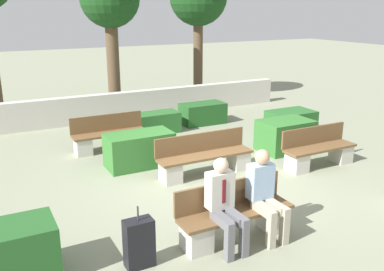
{
  "coord_description": "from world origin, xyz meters",
  "views": [
    {
      "loc": [
        -3.95,
        -6.65,
        3.33
      ],
      "look_at": [
        -0.22,
        0.5,
        0.9
      ],
      "focal_mm": 40.0,
      "sensor_mm": 36.0,
      "label": 1
    }
  ],
  "objects_px": {
    "bench_left_side": "(205,159)",
    "person_seated_man": "(224,200)",
    "person_seated_woman": "(265,190)",
    "tree_center_left": "(110,2)",
    "bench_back": "(110,137)",
    "bench_front": "(235,218)",
    "bench_right_side": "(319,152)",
    "suitcase": "(139,243)"
  },
  "relations": [
    {
      "from": "bench_right_side",
      "to": "tree_center_left",
      "type": "height_order",
      "value": "tree_center_left"
    },
    {
      "from": "bench_front",
      "to": "bench_back",
      "type": "height_order",
      "value": "same"
    },
    {
      "from": "bench_front",
      "to": "bench_left_side",
      "type": "distance_m",
      "value": 2.57
    },
    {
      "from": "bench_front",
      "to": "bench_right_side",
      "type": "bearing_deg",
      "value": 27.71
    },
    {
      "from": "bench_back",
      "to": "bench_left_side",
      "type": "bearing_deg",
      "value": -74.48
    },
    {
      "from": "bench_back",
      "to": "tree_center_left",
      "type": "xyz_separation_m",
      "value": [
        1.37,
        3.83,
        3.15
      ]
    },
    {
      "from": "tree_center_left",
      "to": "suitcase",
      "type": "bearing_deg",
      "value": -105.8
    },
    {
      "from": "bench_right_side",
      "to": "person_seated_woman",
      "type": "distance_m",
      "value": 3.43
    },
    {
      "from": "bench_right_side",
      "to": "suitcase",
      "type": "height_order",
      "value": "suitcase"
    },
    {
      "from": "bench_left_side",
      "to": "person_seated_man",
      "type": "bearing_deg",
      "value": -101.94
    },
    {
      "from": "tree_center_left",
      "to": "person_seated_woman",
      "type": "bearing_deg",
      "value": -93.37
    },
    {
      "from": "tree_center_left",
      "to": "person_seated_man",
      "type": "bearing_deg",
      "value": -97.9
    },
    {
      "from": "bench_front",
      "to": "person_seated_woman",
      "type": "relative_size",
      "value": 1.35
    },
    {
      "from": "bench_right_side",
      "to": "person_seated_man",
      "type": "bearing_deg",
      "value": -163.81
    },
    {
      "from": "bench_left_side",
      "to": "bench_right_side",
      "type": "bearing_deg",
      "value": -4.43
    },
    {
      "from": "person_seated_man",
      "to": "tree_center_left",
      "type": "xyz_separation_m",
      "value": [
        1.23,
        8.83,
        2.74
      ]
    },
    {
      "from": "person_seated_man",
      "to": "person_seated_woman",
      "type": "height_order",
      "value": "person_seated_woman"
    },
    {
      "from": "person_seated_man",
      "to": "bench_back",
      "type": "bearing_deg",
      "value": 91.6
    },
    {
      "from": "bench_left_side",
      "to": "suitcase",
      "type": "bearing_deg",
      "value": -122.18
    },
    {
      "from": "bench_back",
      "to": "person_seated_woman",
      "type": "distance_m",
      "value": 5.09
    },
    {
      "from": "bench_left_side",
      "to": "bench_back",
      "type": "distance_m",
      "value": 2.75
    },
    {
      "from": "person_seated_man",
      "to": "suitcase",
      "type": "xyz_separation_m",
      "value": [
        -1.24,
        0.11,
        -0.39
      ]
    },
    {
      "from": "bench_front",
      "to": "bench_left_side",
      "type": "bearing_deg",
      "value": 70.89
    },
    {
      "from": "bench_back",
      "to": "person_seated_man",
      "type": "relative_size",
      "value": 1.34
    },
    {
      "from": "bench_front",
      "to": "bench_left_side",
      "type": "xyz_separation_m",
      "value": [
        0.84,
        2.43,
        0.01
      ]
    },
    {
      "from": "bench_left_side",
      "to": "tree_center_left",
      "type": "height_order",
      "value": "tree_center_left"
    },
    {
      "from": "bench_front",
      "to": "suitcase",
      "type": "xyz_separation_m",
      "value": [
        -1.53,
        -0.03,
        0.02
      ]
    },
    {
      "from": "tree_center_left",
      "to": "bench_left_side",
      "type": "bearing_deg",
      "value": -90.9
    },
    {
      "from": "tree_center_left",
      "to": "bench_back",
      "type": "bearing_deg",
      "value": -109.64
    },
    {
      "from": "person_seated_man",
      "to": "suitcase",
      "type": "distance_m",
      "value": 1.31
    },
    {
      "from": "bench_right_side",
      "to": "person_seated_man",
      "type": "distance_m",
      "value": 4.04
    },
    {
      "from": "person_seated_man",
      "to": "person_seated_woman",
      "type": "relative_size",
      "value": 0.99
    },
    {
      "from": "bench_right_side",
      "to": "bench_back",
      "type": "bearing_deg",
      "value": 128.21
    },
    {
      "from": "bench_left_side",
      "to": "tree_center_left",
      "type": "xyz_separation_m",
      "value": [
        0.1,
        6.27,
        3.14
      ]
    },
    {
      "from": "person_seated_man",
      "to": "tree_center_left",
      "type": "relative_size",
      "value": 0.29
    },
    {
      "from": "bench_left_side",
      "to": "tree_center_left",
      "type": "distance_m",
      "value": 7.01
    },
    {
      "from": "bench_right_side",
      "to": "suitcase",
      "type": "distance_m",
      "value": 5.11
    },
    {
      "from": "bench_front",
      "to": "tree_center_left",
      "type": "bearing_deg",
      "value": 83.83
    },
    {
      "from": "bench_right_side",
      "to": "tree_center_left",
      "type": "bearing_deg",
      "value": 97.13
    },
    {
      "from": "bench_left_side",
      "to": "suitcase",
      "type": "distance_m",
      "value": 3.41
    },
    {
      "from": "person_seated_woman",
      "to": "suitcase",
      "type": "height_order",
      "value": "person_seated_woman"
    },
    {
      "from": "bench_left_side",
      "to": "person_seated_woman",
      "type": "distance_m",
      "value": 2.63
    }
  ]
}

